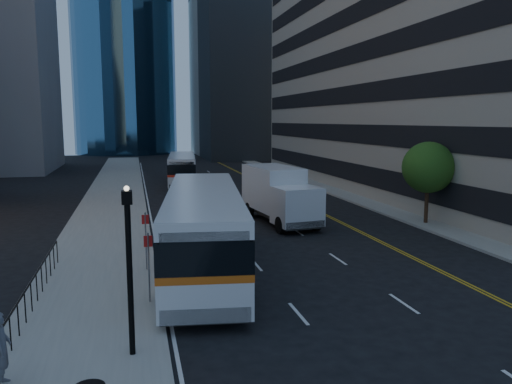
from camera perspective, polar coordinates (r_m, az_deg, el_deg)
ground at (r=22.32m, az=10.17°, el=-9.00°), size 160.00×160.00×0.00m
sidewalk_west at (r=44.95m, az=-15.84°, el=-0.40°), size 5.00×90.00×0.15m
sidewalk_east at (r=48.31m, az=7.94°, el=0.41°), size 2.00×90.00×0.15m
parking_garage at (r=54.58m, az=25.33°, el=13.69°), size 30.00×50.00×25.00m
street_tree at (r=32.84m, az=19.08°, el=2.66°), size 3.20×3.20×5.10m
lamp_post at (r=13.98m, az=-14.28°, el=-7.94°), size 0.28×0.28×4.56m
bus_front at (r=21.90m, az=-5.99°, el=-3.99°), size 4.78×14.07×3.56m
bus_rear at (r=51.75m, az=-8.44°, el=2.68°), size 3.76×11.98×3.04m
box_truck at (r=31.89m, az=2.65°, el=-0.24°), size 3.43×7.70×3.56m
pedestrian at (r=14.05m, az=-27.12°, el=-15.66°), size 0.51×0.72×1.86m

